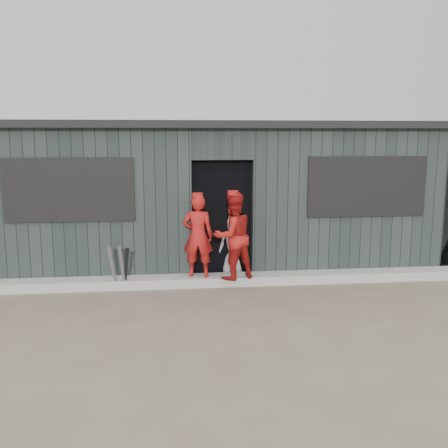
{
  "coord_description": "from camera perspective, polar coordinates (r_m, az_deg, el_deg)",
  "views": [
    {
      "loc": [
        -0.84,
        -5.95,
        2.38
      ],
      "look_at": [
        0.0,
        1.8,
        1.0
      ],
      "focal_mm": 40.0,
      "sensor_mm": 36.0,
      "label": 1
    }
  ],
  "objects": [
    {
      "name": "player_grey_back",
      "position": [
        8.44,
        0.97,
        -2.46
      ],
      "size": [
        0.64,
        0.55,
        1.1
      ],
      "primitive_type": "imported",
      "rotation": [
        0.0,
        0.0,
        3.59
      ],
      "color": "#A4A4A4",
      "rests_on": "ground"
    },
    {
      "name": "player_red_left",
      "position": [
        7.93,
        -3.0,
        -1.36
      ],
      "size": [
        0.53,
        0.39,
        1.33
      ],
      "primitive_type": "imported",
      "rotation": [
        0.0,
        0.0,
        2.98
      ],
      "color": "#AB1815",
      "rests_on": "curb"
    },
    {
      "name": "bat_left",
      "position": [
        7.87,
        -11.53,
        -4.95
      ],
      "size": [
        0.12,
        0.3,
        0.74
      ],
      "primitive_type": "cone",
      "rotation": [
        0.3,
        0.0,
        -0.2
      ],
      "color": "gray",
      "rests_on": "ground"
    },
    {
      "name": "curb",
      "position": [
        8.15,
        -0.02,
        -6.4
      ],
      "size": [
        8.0,
        0.36,
        0.15
      ],
      "primitive_type": "cube",
      "color": "#A3A29D",
      "rests_on": "ground"
    },
    {
      "name": "bat_mid",
      "position": [
        7.88,
        -12.58,
        -4.97
      ],
      "size": [
        0.15,
        0.28,
        0.74
      ],
      "primitive_type": "cone",
      "rotation": [
        0.27,
        0.0,
        -0.34
      ],
      "color": "gray",
      "rests_on": "ground"
    },
    {
      "name": "bat_right",
      "position": [
        7.89,
        -11.13,
        -5.05
      ],
      "size": [
        0.16,
        0.32,
        0.7
      ],
      "primitive_type": "cone",
      "rotation": [
        0.36,
        0.0,
        0.31
      ],
      "color": "black",
      "rests_on": "ground"
    },
    {
      "name": "player_red_right",
      "position": [
        7.8,
        1.02,
        -1.37
      ],
      "size": [
        0.82,
        0.74,
        1.37
      ],
      "primitive_type": "imported",
      "rotation": [
        0.0,
        0.0,
        3.55
      ],
      "color": "#A81814",
      "rests_on": "curb"
    },
    {
      "name": "ground",
      "position": [
        6.46,
        1.75,
        -11.58
      ],
      "size": [
        80.0,
        80.0,
        0.0
      ],
      "primitive_type": "plane",
      "color": "brown",
      "rests_on": "ground"
    },
    {
      "name": "dugout",
      "position": [
        9.55,
        -1.1,
        3.47
      ],
      "size": [
        8.3,
        3.3,
        2.62
      ],
      "color": "black",
      "rests_on": "ground"
    }
  ]
}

